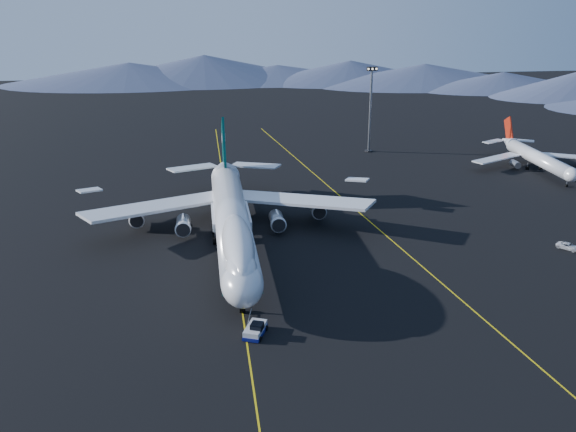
{
  "coord_description": "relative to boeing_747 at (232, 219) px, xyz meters",
  "views": [
    {
      "loc": [
        -4.97,
        -115.09,
        47.55
      ],
      "look_at": [
        10.74,
        -0.25,
        6.0
      ],
      "focal_mm": 40.0,
      "sensor_mm": 36.0,
      "label": 1
    }
  ],
  "objects": [
    {
      "name": "ground",
      "position": [
        -0.0,
        -0.03,
        -5.81
      ],
      "size": [
        500.0,
        500.0,
        0.0
      ],
      "primitive_type": "plane",
      "color": "black",
      "rests_on": "ground"
    },
    {
      "name": "taxiway_line_side",
      "position": [
        30.0,
        9.97,
        -5.8
      ],
      "size": [
        28.08,
        198.09,
        0.01
      ],
      "primitive_type": "cube",
      "rotation": [
        0.0,
        0.0,
        0.14
      ],
      "color": "#DEC00D",
      "rests_on": "ground"
    },
    {
      "name": "service_van",
      "position": [
        63.79,
        -9.82,
        -5.19
      ],
      "size": [
        4.41,
        4.77,
        1.24
      ],
      "primitive_type": "imported",
      "rotation": [
        0.0,
        0.0,
        0.68
      ],
      "color": "silver",
      "rests_on": "ground"
    },
    {
      "name": "second_jet",
      "position": [
        85.51,
        44.65,
        -2.31
      ],
      "size": [
        35.98,
        40.65,
        11.57
      ],
      "rotation": [
        0.0,
        0.0,
        -0.16
      ],
      "color": "silver",
      "rests_on": "ground"
    },
    {
      "name": "boeing_747",
      "position": [
        0.0,
        0.0,
        0.0
      ],
      "size": [
        59.62,
        72.43,
        19.37
      ],
      "color": "silver",
      "rests_on": "ground"
    },
    {
      "name": "taxiway_line_main",
      "position": [
        -0.0,
        -0.03,
        -5.8
      ],
      "size": [
        0.25,
        220.0,
        0.01
      ],
      "primitive_type": "cube",
      "color": "#DEC00D",
      "rests_on": "ground"
    },
    {
      "name": "floodlight_mast",
      "position": [
        45.39,
        71.08,
        7.08
      ],
      "size": [
        3.14,
        2.36,
        25.45
      ],
      "rotation": [
        0.0,
        0.0,
        0.39
      ],
      "color": "black",
      "rests_on": "ground"
    },
    {
      "name": "pushback_tug",
      "position": [
        1.39,
        -33.55,
        -5.15
      ],
      "size": [
        4.09,
        5.43,
        2.12
      ],
      "rotation": [
        0.0,
        0.0,
        -0.38
      ],
      "color": "silver",
      "rests_on": "ground"
    }
  ]
}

